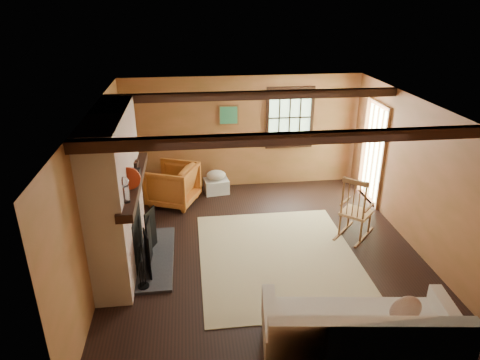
{
  "coord_description": "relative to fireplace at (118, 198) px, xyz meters",
  "views": [
    {
      "loc": [
        -1.11,
        -5.91,
        3.88
      ],
      "look_at": [
        -0.35,
        0.4,
        1.13
      ],
      "focal_mm": 32.0,
      "sensor_mm": 36.0,
      "label": 1
    }
  ],
  "objects": [
    {
      "name": "ground",
      "position": [
        2.23,
        0.0,
        -1.1
      ],
      "size": [
        5.5,
        5.5,
        0.0
      ],
      "primitive_type": "plane",
      "color": "black",
      "rests_on": "ground"
    },
    {
      "name": "room_envelope",
      "position": [
        2.45,
        0.26,
        0.53
      ],
      "size": [
        5.02,
        5.52,
        2.44
      ],
      "color": "#A85E3B",
      "rests_on": "ground"
    },
    {
      "name": "fireplace",
      "position": [
        0.0,
        0.0,
        0.0
      ],
      "size": [
        1.02,
        2.3,
        2.4
      ],
      "color": "#9B3F3C",
      "rests_on": "ground"
    },
    {
      "name": "rug",
      "position": [
        2.43,
        -0.2,
        -1.1
      ],
      "size": [
        2.5,
        3.0,
        0.01
      ],
      "primitive_type": "cube",
      "color": "tan",
      "rests_on": "ground"
    },
    {
      "name": "rocking_chair",
      "position": [
        3.86,
        0.32,
        -0.63
      ],
      "size": [
        0.87,
        0.89,
        1.13
      ],
      "rotation": [
        0.0,
        0.0,
        2.39
      ],
      "color": "tan",
      "rests_on": "ground"
    },
    {
      "name": "sofa",
      "position": [
        2.91,
        -2.39,
        -0.79
      ],
      "size": [
        2.28,
        1.23,
        0.88
      ],
      "rotation": [
        0.0,
        0.0,
        -0.13
      ],
      "color": "beige",
      "rests_on": "ground"
    },
    {
      "name": "firewood_pile",
      "position": [
        0.14,
        2.44,
        -0.97
      ],
      "size": [
        0.74,
        0.14,
        0.27
      ],
      "color": "#513322",
      "rests_on": "ground"
    },
    {
      "name": "laundry_basket",
      "position": [
        1.62,
        2.39,
        -0.95
      ],
      "size": [
        0.55,
        0.45,
        0.3
      ],
      "primitive_type": "cube",
      "rotation": [
        0.0,
        0.0,
        0.14
      ],
      "color": "silver",
      "rests_on": "ground"
    },
    {
      "name": "basket_pillow",
      "position": [
        1.62,
        2.39,
        -0.7
      ],
      "size": [
        0.5,
        0.45,
        0.2
      ],
      "primitive_type": "ellipsoid",
      "rotation": [
        0.0,
        0.0,
        -0.34
      ],
      "color": "beige",
      "rests_on": "laundry_basket"
    },
    {
      "name": "armchair",
      "position": [
        0.72,
        1.99,
        -0.69
      ],
      "size": [
        1.17,
        1.15,
        0.82
      ],
      "primitive_type": "imported",
      "rotation": [
        0.0,
        0.0,
        -1.97
      ],
      "color": "#BF6026",
      "rests_on": "ground"
    }
  ]
}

